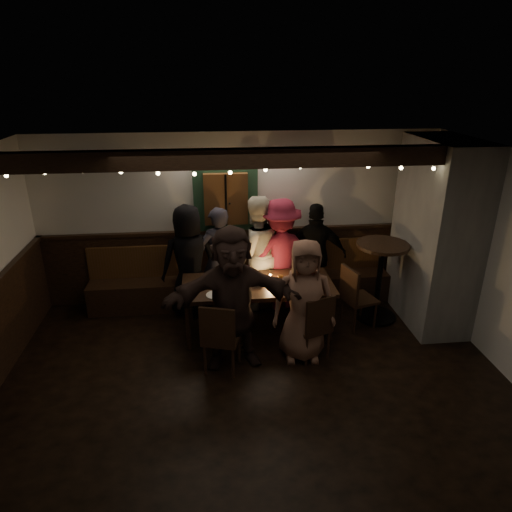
{
  "coord_description": "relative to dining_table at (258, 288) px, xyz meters",
  "views": [
    {
      "loc": [
        -0.46,
        -4.12,
        3.42
      ],
      "look_at": [
        0.16,
        1.6,
        1.05
      ],
      "focal_mm": 32.0,
      "sensor_mm": 36.0,
      "label": 1
    }
  ],
  "objects": [
    {
      "name": "room",
      "position": [
        0.91,
        0.02,
        0.41
      ],
      "size": [
        6.02,
        5.01,
        2.62
      ],
      "color": "black",
      "rests_on": "ground"
    },
    {
      "name": "dining_table",
      "position": [
        0.0,
        0.0,
        0.0
      ],
      "size": [
        2.04,
        0.87,
        0.88
      ],
      "color": "black",
      "rests_on": "ground"
    },
    {
      "name": "chair_near_left",
      "position": [
        -0.55,
        -0.9,
        -0.14
      ],
      "size": [
        0.52,
        0.52,
        0.93
      ],
      "color": "black",
      "rests_on": "ground"
    },
    {
      "name": "chair_near_right",
      "position": [
        0.63,
        -0.75,
        -0.16
      ],
      "size": [
        0.52,
        0.52,
        0.9
      ],
      "color": "black",
      "rests_on": "ground"
    },
    {
      "name": "chair_end",
      "position": [
        1.35,
        -0.05,
        -0.15
      ],
      "size": [
        0.52,
        0.52,
        0.92
      ],
      "color": "black",
      "rests_on": "ground"
    },
    {
      "name": "high_top",
      "position": [
        1.78,
        0.18,
        0.07
      ],
      "size": [
        0.73,
        0.73,
        1.17
      ],
      "color": "black",
      "rests_on": "ground"
    },
    {
      "name": "person_a",
      "position": [
        -0.93,
        0.66,
        0.17
      ],
      "size": [
        0.92,
        0.72,
        1.67
      ],
      "primitive_type": "imported",
      "rotation": [
        0.0,
        0.0,
        3.4
      ],
      "color": "black",
      "rests_on": "ground"
    },
    {
      "name": "person_b",
      "position": [
        -0.5,
        0.78,
        0.13
      ],
      "size": [
        0.67,
        0.55,
        1.59
      ],
      "primitive_type": "imported",
      "rotation": [
        0.0,
        0.0,
        3.49
      ],
      "color": "#22212D",
      "rests_on": "ground"
    },
    {
      "name": "person_c",
      "position": [
        0.05,
        0.74,
        0.21
      ],
      "size": [
        1.0,
        0.86,
        1.75
      ],
      "primitive_type": "imported",
      "rotation": [
        0.0,
        0.0,
        3.41
      ],
      "color": "beige",
      "rests_on": "ground"
    },
    {
      "name": "person_d",
      "position": [
        0.41,
        0.69,
        0.19
      ],
      "size": [
        1.22,
        0.87,
        1.71
      ],
      "primitive_type": "imported",
      "rotation": [
        0.0,
        0.0,
        3.37
      ],
      "color": "maroon",
      "rests_on": "ground"
    },
    {
      "name": "person_e",
      "position": [
        0.97,
        0.76,
        0.13
      ],
      "size": [
        0.99,
        0.53,
        1.6
      ],
      "primitive_type": "imported",
      "rotation": [
        0.0,
        0.0,
        2.99
      ],
      "color": "black",
      "rests_on": "ground"
    },
    {
      "name": "person_f",
      "position": [
        -0.38,
        -0.7,
        0.23
      ],
      "size": [
        1.69,
        0.62,
        1.79
      ],
      "primitive_type": "imported",
      "rotation": [
        0.0,
        0.0,
        0.06
      ],
      "color": "black",
      "rests_on": "ground"
    },
    {
      "name": "person_g",
      "position": [
        0.5,
        -0.67,
        0.13
      ],
      "size": [
        0.81,
        0.56,
        1.58
      ],
      "primitive_type": "imported",
      "rotation": [
        0.0,
        0.0,
        -0.08
      ],
      "color": "brown",
      "rests_on": "ground"
    }
  ]
}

